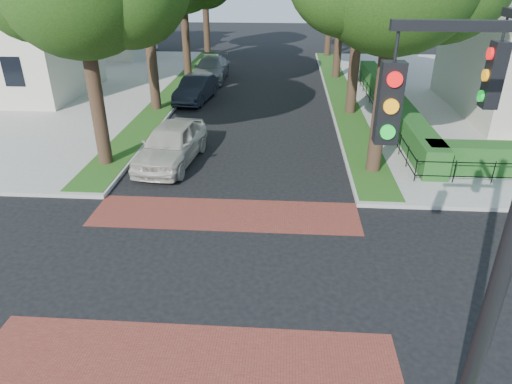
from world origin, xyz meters
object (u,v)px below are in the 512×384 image
(parked_car_middle, at_px, (196,89))
(parked_car_rear, at_px, (211,69))
(parked_car_front, at_px, (171,144))
(traffic_signal, at_px, (499,199))

(parked_car_middle, distance_m, parked_car_rear, 5.72)
(parked_car_middle, bearing_deg, parked_car_front, -77.58)
(parked_car_front, height_order, parked_car_middle, parked_car_front)
(parked_car_front, bearing_deg, parked_car_middle, 100.87)
(parked_car_middle, bearing_deg, parked_car_rear, 97.82)
(parked_car_middle, bearing_deg, traffic_signal, -60.82)
(parked_car_front, distance_m, parked_car_middle, 9.81)
(traffic_signal, distance_m, parked_car_front, 14.70)
(parked_car_front, bearing_deg, traffic_signal, -50.87)
(parked_car_rear, bearing_deg, parked_car_front, -87.86)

